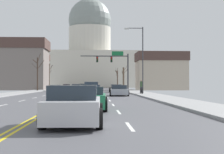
% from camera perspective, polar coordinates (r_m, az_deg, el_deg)
% --- Properties ---
extents(ground, '(20.00, 180.00, 0.20)m').
position_cam_1_polar(ground, '(39.68, -6.28, -3.11)').
color(ground, '#4F4F54').
extents(signal_gantry, '(7.91, 0.41, 6.55)m').
position_cam_1_polar(signal_gantry, '(52.87, 0.43, 2.54)').
color(signal_gantry, '#28282D').
rests_on(signal_gantry, ground).
extents(street_lamp_right, '(2.37, 0.24, 8.31)m').
position_cam_1_polar(street_lamp_right, '(40.34, 5.06, 4.06)').
color(street_lamp_right, '#333338').
rests_on(street_lamp_right, ground).
extents(capitol_building, '(34.23, 18.78, 33.48)m').
position_cam_1_polar(capitol_building, '(113.28, -3.97, 4.27)').
color(capitol_building, beige).
rests_on(capitol_building, ground).
extents(sedan_near_00, '(2.02, 4.32, 1.23)m').
position_cam_1_polar(sedan_near_00, '(49.45, 0.68, -2.08)').
color(sedan_near_00, black).
rests_on(sedan_near_00, ground).
extents(pickup_truck_near_01, '(2.35, 5.42, 1.59)m').
position_cam_1_polar(pickup_truck_near_01, '(42.51, -3.71, -2.05)').
color(pickup_truck_near_01, '#ADB2B7').
rests_on(pickup_truck_near_01, ground).
extents(sedan_near_02, '(2.19, 4.42, 1.20)m').
position_cam_1_polar(sedan_near_02, '(36.10, 1.25, -2.44)').
color(sedan_near_02, '#9EA3A8').
rests_on(sedan_near_02, ground).
extents(sedan_near_03, '(2.10, 4.23, 1.25)m').
position_cam_1_polar(sedan_near_03, '(29.66, -3.77, -2.67)').
color(sedan_near_03, navy).
rests_on(sedan_near_03, ground).
extents(sedan_near_04, '(2.17, 4.63, 1.21)m').
position_cam_1_polar(sedan_near_04, '(22.70, -4.92, -3.19)').
color(sedan_near_04, silver).
rests_on(sedan_near_04, ground).
extents(sedan_near_05, '(2.09, 4.27, 1.21)m').
position_cam_1_polar(sedan_near_05, '(16.84, -4.22, -3.89)').
color(sedan_near_05, '#1E7247').
rests_on(sedan_near_05, ground).
extents(sedan_near_06, '(1.98, 4.23, 1.32)m').
position_cam_1_polar(sedan_near_06, '(11.02, -6.68, -5.09)').
color(sedan_near_06, silver).
rests_on(sedan_near_06, ground).
extents(sedan_oncoming_00, '(2.08, 4.38, 1.11)m').
position_cam_1_polar(sedan_oncoming_00, '(59.66, -9.98, -1.96)').
color(sedan_oncoming_00, '#1E7247').
rests_on(sedan_oncoming_00, ground).
extents(sedan_oncoming_01, '(2.22, 4.52, 1.25)m').
position_cam_1_polar(sedan_oncoming_01, '(67.81, -6.38, -1.81)').
color(sedan_oncoming_01, '#9EA3A8').
rests_on(sedan_oncoming_01, ground).
extents(sedan_oncoming_02, '(2.04, 4.56, 1.21)m').
position_cam_1_polar(sedan_oncoming_02, '(80.27, -8.07, -1.73)').
color(sedan_oncoming_02, '#B71414').
rests_on(sedan_oncoming_02, ground).
extents(sedan_oncoming_03, '(2.06, 4.42, 1.32)m').
position_cam_1_polar(sedan_oncoming_03, '(93.93, -5.35, -1.62)').
color(sedan_oncoming_03, '#6B6056').
rests_on(sedan_oncoming_03, ground).
extents(flank_building_00, '(14.45, 8.11, 10.58)m').
position_cam_1_polar(flank_building_00, '(70.50, -17.15, 2.13)').
color(flank_building_00, slate).
rests_on(flank_building_00, ground).
extents(flank_building_01, '(12.83, 7.48, 8.75)m').
position_cam_1_polar(flank_building_01, '(82.37, -15.69, 1.01)').
color(flank_building_01, '#B2A38E').
rests_on(flank_building_01, ground).
extents(flank_building_02, '(10.44, 6.77, 7.87)m').
position_cam_1_polar(flank_building_02, '(68.00, 8.69, 1.06)').
color(flank_building_02, '#B2A38E').
rests_on(flank_building_02, ground).
extents(bare_tree_00, '(1.46, 1.81, 5.53)m').
position_cam_1_polar(bare_tree_00, '(74.96, 2.06, -0.13)').
color(bare_tree_00, brown).
rests_on(bare_tree_00, ground).
extents(bare_tree_01, '(1.34, 1.32, 5.90)m').
position_cam_1_polar(bare_tree_01, '(73.72, -11.11, 0.23)').
color(bare_tree_01, '#423328').
rests_on(bare_tree_01, ground).
extents(bare_tree_02, '(0.97, 2.46, 5.62)m').
position_cam_1_polar(bare_tree_02, '(87.96, 0.96, -0.18)').
color(bare_tree_02, '#423328').
rests_on(bare_tree_02, ground).
extents(bare_tree_03, '(2.21, 1.39, 6.55)m').
position_cam_1_polar(bare_tree_03, '(58.74, -13.08, 0.89)').
color(bare_tree_03, '#423328').
rests_on(bare_tree_03, ground).
extents(pedestrian_00, '(0.35, 0.34, 1.72)m').
position_cam_1_polar(pedestrian_00, '(41.26, 5.23, -1.54)').
color(pedestrian_00, '#33333D').
rests_on(pedestrian_00, ground).
extents(bicycle_parked, '(0.12, 1.77, 0.85)m').
position_cam_1_polar(bicycle_parked, '(39.07, 5.24, -2.46)').
color(bicycle_parked, black).
rests_on(bicycle_parked, ground).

